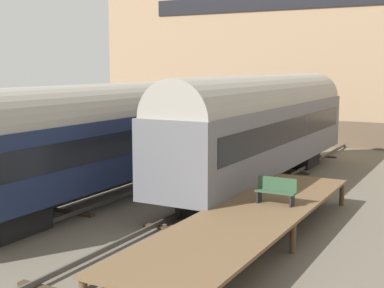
% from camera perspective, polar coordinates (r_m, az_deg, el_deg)
% --- Properties ---
extents(ground_plane, '(200.00, 200.00, 0.00)m').
position_cam_1_polar(ground_plane, '(19.88, -18.97, -9.01)').
color(ground_plane, '#60594C').
extents(track_middle, '(2.60, 60.00, 0.26)m').
position_cam_1_polar(track_middle, '(19.84, -18.98, -8.62)').
color(track_middle, '#4C4742').
rests_on(track_middle, ground).
extents(track_right, '(2.60, 60.00, 0.26)m').
position_cam_1_polar(track_right, '(16.65, -7.02, -11.48)').
color(track_right, '#4C4742').
rests_on(track_right, ground).
extents(train_car_grey, '(3.00, 17.95, 5.37)m').
position_cam_1_polar(train_car_grey, '(26.04, 7.71, 2.25)').
color(train_car_grey, black).
rests_on(train_car_grey, ground).
extents(train_car_navy, '(2.92, 18.55, 5.04)m').
position_cam_1_polar(train_car_navy, '(23.70, -8.47, 1.21)').
color(train_car_navy, black).
rests_on(train_car_navy, ground).
extents(station_platform, '(3.14, 13.40, 1.06)m').
position_cam_1_polar(station_platform, '(17.42, 6.27, -7.67)').
color(station_platform, brown).
rests_on(station_platform, ground).
extents(bench, '(1.40, 0.40, 0.91)m').
position_cam_1_polar(bench, '(18.66, 8.97, -4.86)').
color(bench, '#2D4C33').
rests_on(bench, station_platform).
extents(warehouse_building, '(34.66, 13.67, 19.08)m').
position_cam_1_polar(warehouse_building, '(46.90, 14.15, 12.64)').
color(warehouse_building, brown).
rests_on(warehouse_building, ground).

